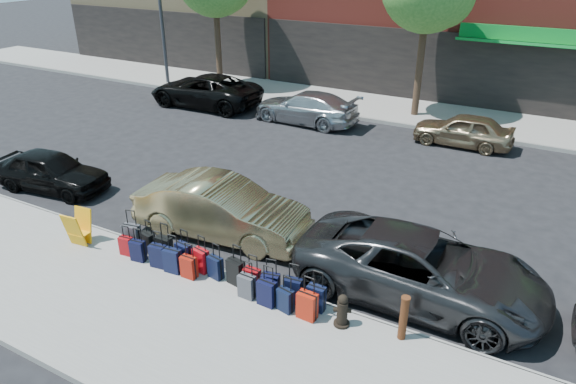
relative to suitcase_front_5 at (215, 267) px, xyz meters
The scene contains 34 objects.
ground 4.85m from the suitcase_front_5, 90.01° to the left, with size 120.00×120.00×0.00m, color black.
sidewalk_near 1.70m from the suitcase_front_5, 90.02° to the right, with size 60.00×4.00×0.15m, color gray.
sidewalk_far 14.84m from the suitcase_front_5, 90.00° to the left, with size 60.00×4.00×0.15m, color gray.
curb_near 0.49m from the suitcase_front_5, 90.10° to the left, with size 60.00×0.08×0.15m, color gray.
curb_far 12.82m from the suitcase_front_5, 90.00° to the left, with size 60.00×0.08×0.15m, color gray.
suitcase_front_0 2.56m from the suitcase_front_5, behind, with size 0.47×0.31×1.04m.
suitcase_front_1 2.07m from the suitcase_front_5, behind, with size 0.39×0.27×0.87m.
suitcase_front_2 1.54m from the suitcase_front_5, behind, with size 0.39×0.22×0.94m.
suitcase_front_3 0.94m from the suitcase_front_5, behind, with size 0.41×0.26×0.94m.
suitcase_front_4 0.45m from the suitcase_front_5, behind, with size 0.41×0.27×0.91m.
suitcase_front_5 is the anchor object (origin of this frame).
suitcase_front_6 0.53m from the suitcase_front_5, ahead, with size 0.43×0.29×0.96m.
suitcase_front_7 0.98m from the suitcase_front_5, ahead, with size 0.36×0.20×0.88m.
suitcase_front_8 1.45m from the suitcase_front_5, ahead, with size 0.41×0.28×0.92m.
suitcase_front_9 1.96m from the suitcase_front_5, ahead, with size 0.40×0.25×0.91m.
suitcase_front_10 2.49m from the suitcase_front_5, ahead, with size 0.38×0.21×0.91m.
suitcase_back_0 2.49m from the suitcase_front_5, behind, with size 0.34×0.22×0.77m.
suitcase_back_1 2.07m from the suitcase_front_5, behind, with size 0.38×0.25×0.85m.
suitcase_back_2 1.47m from the suitcase_front_5, 169.44° to the right, with size 0.41×0.26×0.91m.
suitcase_back_3 1.04m from the suitcase_front_5, 164.76° to the right, with size 0.42×0.27×0.94m.
suitcase_back_4 0.61m from the suitcase_front_5, 153.48° to the right, with size 0.36×0.21×0.86m.
suitcase_back_7 1.04m from the suitcase_front_5, 14.43° to the right, with size 0.37×0.22×0.87m.
suitcase_back_8 1.54m from the suitcase_front_5, 10.27° to the right, with size 0.40×0.25×0.93m.
suitcase_back_9 1.97m from the suitcase_front_5, ahead, with size 0.38×0.27×0.82m.
suitcase_back_10 2.46m from the suitcase_front_5, ahead, with size 0.41×0.25×0.96m.
fire_hydrant 3.16m from the suitcase_front_5, ahead, with size 0.37×0.32×0.72m.
bollard 4.33m from the suitcase_front_5, ahead, with size 0.18×0.18×0.96m.
display_rack 3.89m from the suitcase_front_5, behind, with size 0.56×0.61×0.91m.
car_near_0 7.60m from the suitcase_front_5, 167.63° to the left, with size 1.49×3.71×1.26m, color black.
car_near_1 2.20m from the suitcase_front_5, 121.02° to the left, with size 1.62×4.65×1.53m, color tan.
car_near_2 4.54m from the suitcase_front_5, 22.32° to the left, with size 2.47×5.37×1.49m, color #2F2F31.
car_far_0 14.36m from the suitcase_front_5, 127.61° to the left, with size 2.49×5.40×1.50m, color black.
car_far_1 11.91m from the suitcase_front_5, 106.83° to the left, with size 1.88×4.63×1.34m, color #B5B7BC.
car_far_2 12.15m from the suitcase_front_5, 75.33° to the left, with size 1.48×3.67×1.25m, color #8E7757.
Camera 1 is at (6.06, -12.55, 7.04)m, focal length 32.00 mm.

